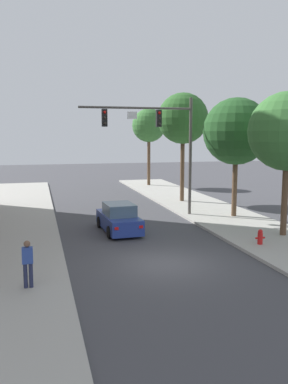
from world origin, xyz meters
name	(u,v)px	position (x,y,z in m)	size (l,w,h in m)	color
ground_plane	(165,263)	(0.00, 0.00, 0.00)	(120.00, 120.00, 0.00)	#424247
sidewalk_left	(0,275)	(-6.50, 0.00, 0.07)	(5.00, 60.00, 0.15)	#A8A59E
traffic_signal_mast	(160,134)	(2.53, 9.16, 5.37)	(7.23, 0.38, 7.50)	#514C47
car_lead_blue	(119,219)	(-0.75, 6.02, 0.72)	(2.00, 4.32, 1.60)	navy
pedestrian_sidewalk_left_walker	(28,262)	(-5.41, -1.76, 1.06)	(0.36, 0.22, 1.64)	#232847
fire_hydrant	(260,237)	(5.14, 1.23, 0.51)	(0.48, 0.24, 0.72)	red
street_tree_nearest	(288,132)	(7.27, 2.58, 5.47)	(4.00, 4.00, 7.34)	brown
street_tree_second	(236,132)	(7.12, 7.82, 5.51)	(4.19, 4.19, 7.47)	brown
street_tree_third	(183,119)	(5.96, 14.37, 6.53)	(3.91, 3.91, 8.37)	brown
street_tree_farthest	(149,126)	(6.14, 24.96, 6.22)	(3.41, 3.41, 7.82)	brown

